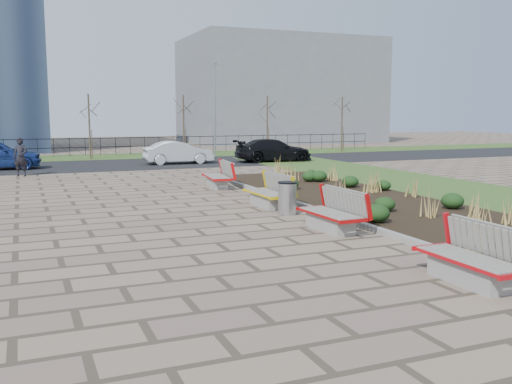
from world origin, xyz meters
name	(u,v)px	position (x,y,z in m)	size (l,w,h in m)	color
ground	(243,261)	(0.00, 0.00, 0.00)	(120.00, 120.00, 0.00)	#7D6B56
planting_bed	(370,203)	(6.25, 5.00, 0.05)	(4.50, 18.00, 0.10)	black
planting_curb	(305,206)	(3.92, 5.00, 0.07)	(0.16, 18.00, 0.15)	gray
grass_verge_near	(485,195)	(11.00, 5.00, 0.02)	(5.00, 38.00, 0.04)	#33511E
grass_verge_far	(88,157)	(0.00, 28.00, 0.02)	(80.00, 5.00, 0.04)	#33511E
road	(100,165)	(0.00, 22.00, 0.01)	(80.00, 7.00, 0.02)	black
bench_a	(470,255)	(3.00, -2.88, 0.50)	(0.90, 2.10, 1.00)	red
bench_b	(330,211)	(3.00, 1.86, 0.50)	(0.90, 2.10, 1.00)	#B60C0C
bench_c	(267,191)	(3.00, 5.75, 0.50)	(0.90, 2.10, 1.00)	yellow
bench_d	(217,175)	(3.00, 10.64, 0.50)	(0.90, 2.10, 1.00)	red
litter_bin	(287,198)	(3.02, 4.33, 0.46)	(0.53, 0.53, 0.92)	#B2B2B7
pedestrian	(21,157)	(-4.01, 17.85, 0.89)	(0.65, 0.43, 1.78)	black
car_silver	(178,152)	(4.25, 21.27, 0.66)	(1.35, 3.88, 1.28)	silver
car_black	(273,150)	(9.81, 20.51, 0.69)	(1.86, 4.59, 1.33)	black
tree_c	(89,126)	(0.00, 26.50, 2.04)	(1.40, 1.40, 4.00)	#4C3D2D
tree_d	(184,126)	(6.00, 26.50, 2.04)	(1.40, 1.40, 4.00)	#4C3D2D
tree_e	(267,125)	(12.00, 26.50, 2.04)	(1.40, 1.40, 4.00)	#4C3D2D
tree_f	(342,124)	(18.00, 26.50, 2.04)	(1.40, 1.40, 4.00)	#4C3D2D
lamp_east	(215,110)	(8.00, 26.00, 3.04)	(0.24, 0.60, 6.00)	gray
railing_fence	(85,146)	(0.00, 29.50, 0.64)	(44.00, 0.10, 1.20)	black
building_grey	(279,91)	(20.00, 42.00, 5.00)	(18.00, 12.00, 10.00)	slate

